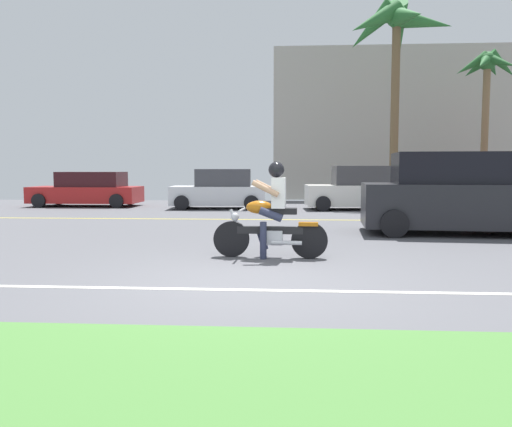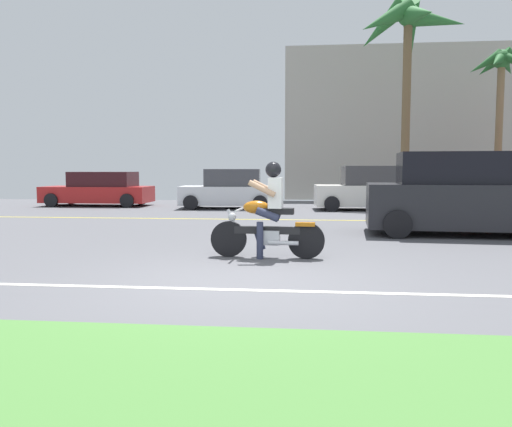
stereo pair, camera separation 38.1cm
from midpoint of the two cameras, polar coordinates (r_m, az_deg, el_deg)
ground at (r=10.11m, az=-0.38°, el=-4.01°), size 56.00×30.00×0.04m
lane_line_near at (r=6.72m, az=-2.55°, el=-8.43°), size 50.40×0.12×0.01m
lane_line_far at (r=15.77m, az=1.13°, el=-0.67°), size 50.40×0.12×0.01m
motorcyclist at (r=9.00m, az=0.47°, el=-0.44°), size 2.01×0.66×1.68m
suv_nearby at (r=13.18m, az=21.09°, el=1.97°), size 4.85×2.41×1.94m
parked_car_0 at (r=22.54m, az=-18.54°, el=2.48°), size 4.41×1.98×1.42m
parked_car_1 at (r=20.19m, az=-4.56°, el=2.58°), size 3.73×2.03×1.54m
parked_car_2 at (r=19.99m, az=10.72°, el=2.63°), size 3.93×2.06×1.66m
palm_tree_0 at (r=22.87m, az=14.65°, el=18.92°), size 4.51×4.45×8.59m
palm_tree_1 at (r=24.74m, az=23.76°, el=13.76°), size 2.79×2.74×6.63m
building_far at (r=28.50m, az=14.18°, el=9.32°), size 12.17×4.00×7.56m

